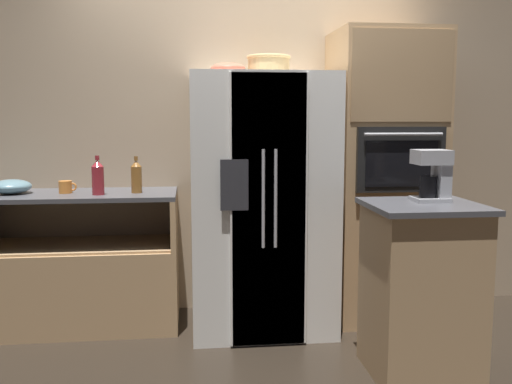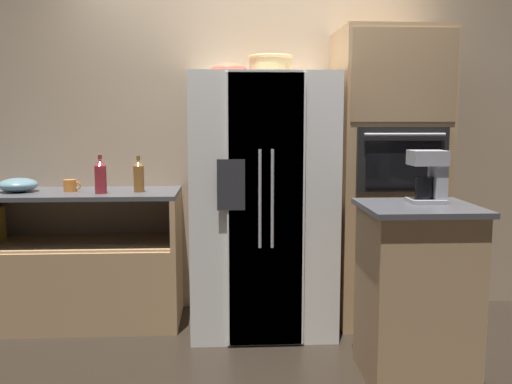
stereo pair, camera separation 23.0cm
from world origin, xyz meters
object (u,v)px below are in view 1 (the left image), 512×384
at_px(wicker_basket, 269,65).
at_px(fruit_bowl, 228,68).
at_px(mug, 66,187).
at_px(mixing_bowl, 11,187).
at_px(coffee_maker, 434,173).
at_px(bottle_tall, 98,177).
at_px(bottle_short, 136,177).
at_px(wall_oven, 383,177).
at_px(refrigerator, 261,203).

distance_m(wicker_basket, fruit_bowl, 0.30).
height_order(mug, mixing_bowl, mixing_bowl).
bearing_deg(mixing_bowl, coffee_maker, -20.23).
distance_m(bottle_tall, bottle_short, 0.25).
xyz_separation_m(fruit_bowl, mixing_bowl, (-1.45, 0.13, -0.78)).
bearing_deg(mug, coffee_maker, -22.91).
height_order(wall_oven, coffee_maker, wall_oven).
height_order(refrigerator, mixing_bowl, refrigerator).
xyz_separation_m(bottle_short, mixing_bowl, (-0.83, 0.05, -0.06)).
height_order(fruit_bowl, mug, fruit_bowl).
relative_size(mug, mixing_bowl, 0.46).
xyz_separation_m(refrigerator, mug, (-1.31, 0.11, 0.11)).
bearing_deg(wall_oven, mixing_bowl, 179.17).
xyz_separation_m(wicker_basket, fruit_bowl, (-0.28, -0.10, -0.04)).
relative_size(bottle_short, mug, 2.09).
bearing_deg(refrigerator, bottle_short, 174.87).
bearing_deg(wicker_basket, fruit_bowl, -160.10).
xyz_separation_m(fruit_bowl, bottle_tall, (-0.86, 0.01, -0.71)).
distance_m(fruit_bowl, mug, 1.35).
height_order(mug, coffee_maker, coffee_maker).
bearing_deg(mixing_bowl, wicker_basket, -0.93).
relative_size(refrigerator, fruit_bowl, 7.57).
xyz_separation_m(refrigerator, bottle_short, (-0.84, 0.08, 0.18)).
distance_m(wicker_basket, mug, 1.60).
bearing_deg(bottle_short, wicker_basket, 1.54).
relative_size(wall_oven, wicker_basket, 6.78).
bearing_deg(bottle_tall, wicker_basket, 4.63).
bearing_deg(coffee_maker, wicker_basket, 131.61).
bearing_deg(mixing_bowl, fruit_bowl, -5.17).
distance_m(wall_oven, coffee_maker, 0.91).
distance_m(refrigerator, mixing_bowl, 1.68).
bearing_deg(fruit_bowl, bottle_tall, 179.33).
distance_m(wall_oven, mixing_bowl, 2.56).
xyz_separation_m(refrigerator, fruit_bowl, (-0.22, -0.00, 0.90)).
bearing_deg(refrigerator, mug, 175.03).
bearing_deg(mixing_bowl, bottle_short, -3.61).
height_order(refrigerator, mug, refrigerator).
bearing_deg(wicker_basket, wall_oven, -0.62).
bearing_deg(wall_oven, bottle_tall, -177.57).
bearing_deg(wicker_basket, bottle_short, -178.46).
relative_size(wicker_basket, fruit_bowl, 1.32).
bearing_deg(bottle_tall, bottle_short, 15.76).
height_order(mixing_bowl, coffee_maker, coffee_maker).
height_order(wall_oven, bottle_tall, wall_oven).
height_order(wall_oven, bottle_short, wall_oven).
bearing_deg(bottle_short, bottle_tall, -164.24).
height_order(wicker_basket, bottle_tall, wicker_basket).
bearing_deg(bottle_tall, refrigerator, -0.34).
bearing_deg(coffee_maker, mug, 157.09).
distance_m(wicker_basket, bottle_tall, 1.37).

